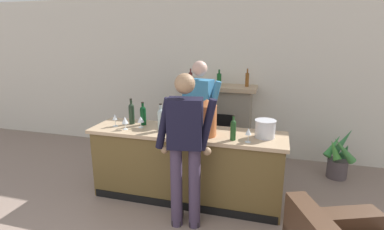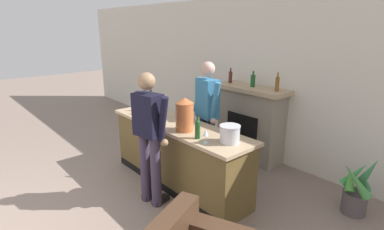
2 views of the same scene
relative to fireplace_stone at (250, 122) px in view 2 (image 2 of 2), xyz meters
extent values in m
cube|color=silver|center=(-0.25, 0.26, 0.72)|extent=(12.00, 0.07, 2.75)
cube|color=brown|center=(-0.10, -1.53, -0.21)|extent=(2.40, 0.58, 0.89)
cube|color=tan|center=(-0.10, -1.53, 0.26)|extent=(2.47, 0.65, 0.04)
cube|color=black|center=(-0.10, -1.82, -0.60)|extent=(2.35, 0.01, 0.10)
cube|color=gray|center=(0.00, 0.01, -0.05)|extent=(1.14, 0.44, 1.21)
cube|color=black|center=(0.00, -0.23, -0.20)|extent=(0.63, 0.02, 0.77)
cube|color=tan|center=(0.00, -0.01, 0.59)|extent=(1.30, 0.52, 0.07)
cylinder|color=#4D201D|center=(-0.48, -0.01, 0.73)|extent=(0.06, 0.06, 0.20)
cylinder|color=#4D201D|center=(-0.48, -0.01, 0.86)|extent=(0.03, 0.03, 0.07)
cylinder|color=#154F1F|center=(0.02, -0.01, 0.73)|extent=(0.08, 0.08, 0.20)
cylinder|color=#154F1F|center=(0.02, -0.01, 0.86)|extent=(0.03, 0.03, 0.07)
cylinder|color=brown|center=(0.48, -0.01, 0.74)|extent=(0.06, 0.06, 0.22)
cylinder|color=brown|center=(0.48, -0.01, 0.88)|extent=(0.02, 0.02, 0.07)
cylinder|color=#514749|center=(1.92, -0.34, -0.51)|extent=(0.29, 0.29, 0.29)
cylinder|color=#332319|center=(1.92, -0.34, -0.37)|extent=(0.26, 0.26, 0.02)
cone|color=#3D854F|center=(2.00, -0.33, -0.21)|extent=(0.15, 0.27, 0.30)
cone|color=#428B50|center=(1.98, -0.21, -0.11)|extent=(0.33, 0.24, 0.47)
cone|color=#3B9245|center=(1.84, -0.25, -0.18)|extent=(0.33, 0.31, 0.36)
cone|color=#459139|center=(1.84, -0.38, -0.20)|extent=(0.24, 0.29, 0.31)
cone|color=#418740|center=(1.94, -0.47, -0.15)|extent=(0.39, 0.19, 0.42)
cylinder|color=#3D3146|center=(0.17, -2.09, -0.18)|extent=(0.13, 0.13, 0.94)
cube|color=black|center=(0.16, -2.02, -0.62)|extent=(0.14, 0.25, 0.07)
cylinder|color=#3D3146|center=(-0.03, -2.12, -0.18)|extent=(0.13, 0.13, 0.94)
cube|color=black|center=(-0.04, -2.05, -0.62)|extent=(0.14, 0.25, 0.07)
cube|color=black|center=(0.07, -2.11, 0.56)|extent=(0.39, 0.28, 0.53)
cylinder|color=black|center=(0.29, -2.05, 0.54)|extent=(0.20, 0.08, 0.57)
sphere|color=#906E4F|center=(0.29, -2.03, 0.24)|extent=(0.09, 0.09, 0.09)
cylinder|color=black|center=(-0.16, -2.12, 0.54)|extent=(0.20, 0.08, 0.57)
sphere|color=#906E4F|center=(-0.17, -2.10, 0.24)|extent=(0.09, 0.09, 0.09)
sphere|color=#906E4F|center=(0.07, -2.11, 0.97)|extent=(0.21, 0.21, 0.21)
cylinder|color=#303445|center=(-0.17, -0.95, -0.19)|extent=(0.13, 0.13, 0.92)
cube|color=black|center=(-0.19, -1.01, -0.62)|extent=(0.15, 0.26, 0.07)
cylinder|color=#303445|center=(0.02, -0.99, -0.19)|extent=(0.13, 0.13, 0.92)
cube|color=black|center=(0.01, -1.06, -0.62)|extent=(0.15, 0.26, 0.07)
cube|color=teal|center=(-0.07, -0.97, 0.56)|extent=(0.40, 0.29, 0.58)
cylinder|color=teal|center=(-0.30, -0.94, 0.57)|extent=(0.20, 0.08, 0.57)
sphere|color=#CCA291|center=(-0.31, -0.96, 0.27)|extent=(0.09, 0.09, 0.09)
cylinder|color=teal|center=(0.15, -1.04, 0.57)|extent=(0.20, 0.08, 0.57)
sphere|color=#CCA291|center=(0.14, -1.06, 0.27)|extent=(0.09, 0.09, 0.09)
sphere|color=#CCA291|center=(-0.07, -0.97, 1.00)|extent=(0.21, 0.21, 0.21)
cylinder|color=#BB6133|center=(0.19, -1.63, 0.47)|extent=(0.23, 0.23, 0.37)
cone|color=#BB6133|center=(0.19, -1.63, 0.69)|extent=(0.24, 0.24, 0.07)
cylinder|color=#B29333|center=(0.19, -1.77, 0.35)|extent=(0.02, 0.04, 0.02)
cylinder|color=silver|center=(0.86, -1.50, 0.38)|extent=(0.23, 0.23, 0.20)
cylinder|color=silver|center=(0.86, -1.50, 0.48)|extent=(0.25, 0.25, 0.01)
cylinder|color=#083416|center=(-0.73, -1.42, 0.39)|extent=(0.08, 0.08, 0.22)
sphere|color=#083416|center=(-0.73, -1.42, 0.50)|extent=(0.07, 0.07, 0.07)
cylinder|color=#083416|center=(-0.73, -1.42, 0.54)|extent=(0.03, 0.03, 0.08)
cylinder|color=black|center=(-0.73, -1.42, 0.59)|extent=(0.03, 0.03, 0.01)
cylinder|color=#A3B8B8|center=(-0.40, -1.61, 0.40)|extent=(0.08, 0.08, 0.24)
sphere|color=#A3B8B8|center=(-0.40, -1.61, 0.52)|extent=(0.08, 0.08, 0.08)
cylinder|color=#A3B8B8|center=(-0.40, -1.61, 0.57)|extent=(0.03, 0.03, 0.09)
cylinder|color=black|center=(-0.40, -1.61, 0.62)|extent=(0.04, 0.04, 0.01)
cylinder|color=#1C2D1E|center=(-0.90, -1.42, 0.40)|extent=(0.08, 0.08, 0.24)
sphere|color=#1C2D1E|center=(-0.90, -1.42, 0.52)|extent=(0.07, 0.07, 0.07)
cylinder|color=#1C2D1E|center=(-0.90, -1.42, 0.57)|extent=(0.03, 0.03, 0.09)
cylinder|color=black|center=(-0.90, -1.42, 0.62)|extent=(0.03, 0.03, 0.01)
cylinder|color=#1D461D|center=(0.51, -1.70, 0.38)|extent=(0.07, 0.07, 0.20)
sphere|color=#1D461D|center=(0.51, -1.70, 0.48)|extent=(0.06, 0.06, 0.06)
cylinder|color=#1D461D|center=(0.51, -1.70, 0.52)|extent=(0.03, 0.03, 0.08)
cylinder|color=black|center=(0.51, -1.70, 0.57)|extent=(0.03, 0.03, 0.01)
cylinder|color=silver|center=(0.69, -1.73, 0.28)|extent=(0.07, 0.07, 0.01)
cylinder|color=silver|center=(0.69, -1.73, 0.33)|extent=(0.01, 0.01, 0.09)
cone|color=silver|center=(0.69, -1.73, 0.41)|extent=(0.07, 0.07, 0.07)
cylinder|color=silver|center=(-0.71, -1.55, 0.28)|extent=(0.07, 0.07, 0.01)
cylinder|color=silver|center=(-0.71, -1.55, 0.32)|extent=(0.01, 0.01, 0.07)
cone|color=silver|center=(-0.71, -1.55, 0.39)|extent=(0.09, 0.09, 0.08)
cylinder|color=silver|center=(-1.06, -1.59, 0.28)|extent=(0.08, 0.08, 0.01)
cylinder|color=silver|center=(-1.06, -1.59, 0.33)|extent=(0.01, 0.01, 0.09)
cone|color=silver|center=(-1.06, -1.59, 0.41)|extent=(0.07, 0.07, 0.07)
cylinder|color=silver|center=(-0.87, -1.67, 0.28)|extent=(0.06, 0.06, 0.01)
cylinder|color=silver|center=(-0.87, -1.67, 0.32)|extent=(0.01, 0.01, 0.07)
cone|color=silver|center=(-0.87, -1.67, 0.40)|extent=(0.08, 0.08, 0.09)
camera|label=1|loc=(0.95, -4.94, 1.44)|focal=28.00mm
camera|label=2|loc=(3.05, -4.00, 1.59)|focal=28.00mm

